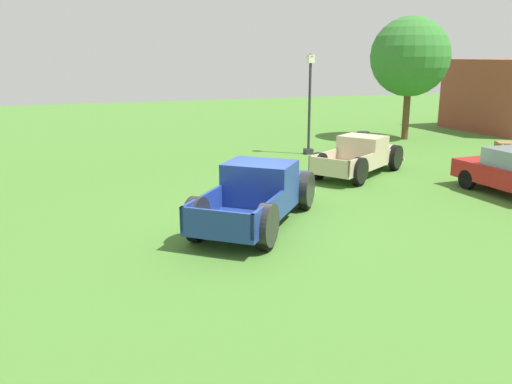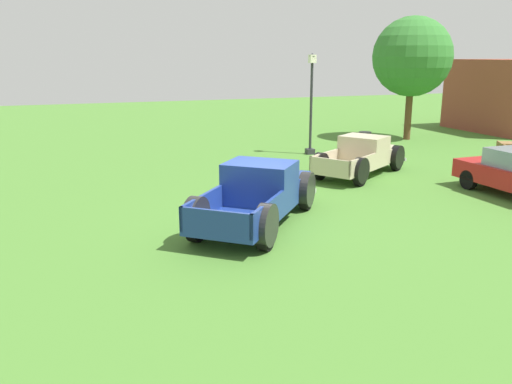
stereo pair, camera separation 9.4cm
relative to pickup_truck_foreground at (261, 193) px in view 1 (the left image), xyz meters
The scene contains 7 objects.
ground_plane 0.81m from the pickup_truck_foreground, 61.64° to the right, with size 80.00×80.00×0.00m, color #477A2D.
pickup_truck_foreground is the anchor object (origin of this frame).
pickup_truck_behind_left 7.22m from the pickup_truck_foreground, 126.40° to the left, with size 4.05×4.95×1.47m.
lamp_post_near 10.57m from the pickup_truck_foreground, 147.13° to the left, with size 0.36×0.36×4.53m.
trash_can 11.88m from the pickup_truck_foreground, 135.33° to the left, with size 0.59×0.59×0.95m.
oak_tree_west 17.06m from the pickup_truck_foreground, 131.34° to the left, with size 4.14×4.14×6.43m.
brick_pavilion 23.45m from the pickup_truck_foreground, 120.40° to the left, with size 6.25×4.72×4.19m.
Camera 1 is at (13.13, -4.85, 4.45)m, focal length 37.41 mm.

